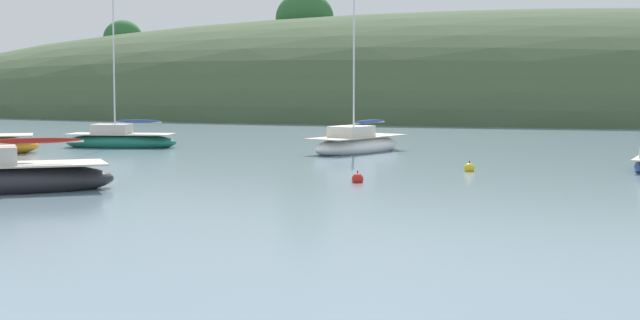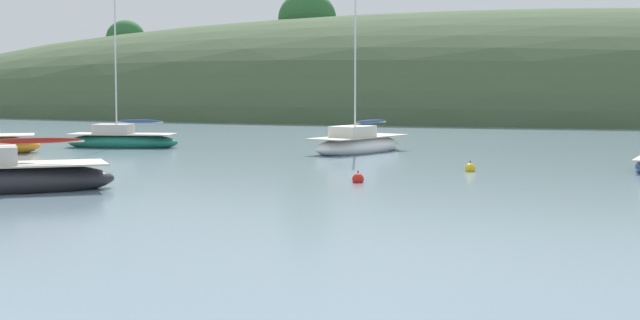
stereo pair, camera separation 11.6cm
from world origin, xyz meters
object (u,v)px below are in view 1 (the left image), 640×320
at_px(mooring_buoy_outer, 358,179).
at_px(sailboat_navy_dinghy, 357,144).
at_px(sailboat_red_portside, 120,140).
at_px(mooring_buoy_inner, 469,168).

bearing_deg(mooring_buoy_outer, sailboat_navy_dinghy, 104.82).
height_order(sailboat_navy_dinghy, mooring_buoy_outer, sailboat_navy_dinghy).
bearing_deg(sailboat_red_portside, mooring_buoy_outer, -39.75).
bearing_deg(mooring_buoy_inner, sailboat_navy_dinghy, 128.53).
bearing_deg(sailboat_red_portside, sailboat_navy_dinghy, 0.23).
bearing_deg(sailboat_navy_dinghy, mooring_buoy_outer, -75.18).
relative_size(sailboat_red_portside, mooring_buoy_outer, 16.20).
distance_m(sailboat_navy_dinghy, mooring_buoy_outer, 15.23).
relative_size(mooring_buoy_outer, mooring_buoy_inner, 1.00).
relative_size(sailboat_red_portside, mooring_buoy_inner, 16.20).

